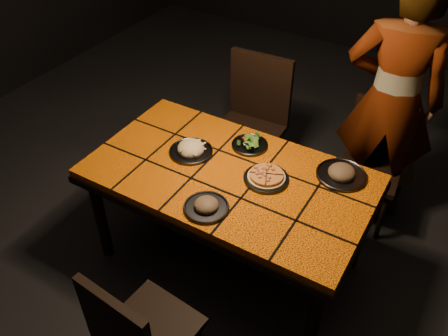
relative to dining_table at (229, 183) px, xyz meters
The scene contains 11 objects.
room_shell 0.83m from the dining_table, ahead, with size 6.04×7.04×3.08m.
dining_table is the anchor object (origin of this frame).
chair_near 0.97m from the dining_table, 85.89° to the right, with size 0.43×0.43×0.89m.
chair_far_left 0.84m from the dining_table, 108.36° to the left, with size 0.49×0.49×1.03m.
chair_far_right 1.10m from the dining_table, 56.31° to the left, with size 0.43×0.43×0.88m.
diner 1.20m from the dining_table, 58.53° to the left, with size 0.64×0.42×1.77m, color brown.
plate_pizza 0.24m from the dining_table, 14.85° to the left, with size 0.28×0.28×0.04m.
plate_pasta 0.31m from the dining_table, behind, with size 0.26×0.26×0.09m.
plate_salad 0.30m from the dining_table, 93.85° to the left, with size 0.22×0.22×0.07m.
plate_mushroom_a 0.33m from the dining_table, 81.84° to the right, with size 0.24×0.24×0.08m.
plate_mushroom_b 0.64m from the dining_table, 28.28° to the left, with size 0.28×0.28×0.09m.
Camera 1 is at (1.03, -1.77, 2.49)m, focal length 38.00 mm.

